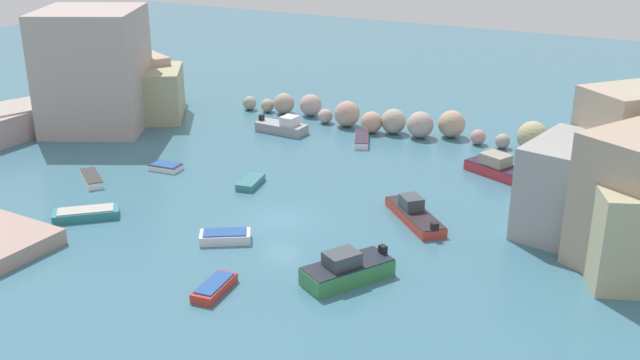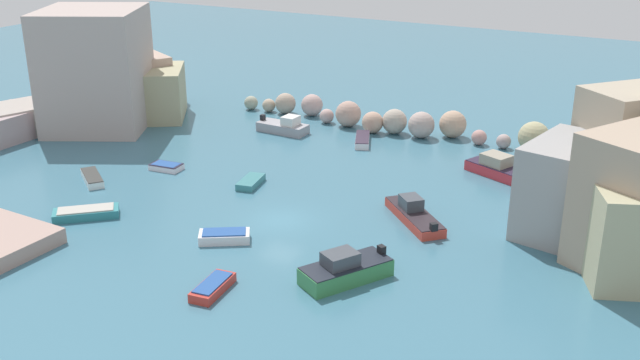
{
  "view_description": "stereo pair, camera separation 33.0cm",
  "coord_description": "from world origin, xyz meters",
  "px_view_note": "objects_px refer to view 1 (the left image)",
  "views": [
    {
      "loc": [
        23.32,
        -37.77,
        20.01
      ],
      "look_at": [
        0.0,
        5.47,
        1.0
      ],
      "focal_mm": 41.31,
      "sensor_mm": 36.0,
      "label": 1
    },
    {
      "loc": [
        23.61,
        -37.61,
        20.01
      ],
      "look_at": [
        0.0,
        5.47,
        1.0
      ],
      "focal_mm": 41.31,
      "sensor_mm": 36.0,
      "label": 2
    }
  ],
  "objects_px": {
    "moored_boat_1": "(166,167)",
    "moored_boat_10": "(535,212)",
    "moored_boat_0": "(283,127)",
    "moored_boat_7": "(414,214)",
    "moored_boat_11": "(214,287)",
    "moored_boat_2": "(92,178)",
    "moored_boat_6": "(362,140)",
    "moored_boat_9": "(502,169)",
    "moored_boat_5": "(251,182)",
    "moored_boat_8": "(86,214)",
    "moored_boat_3": "(225,237)",
    "moored_boat_4": "(347,269)"
  },
  "relations": [
    {
      "from": "moored_boat_7",
      "to": "moored_boat_9",
      "type": "xyz_separation_m",
      "value": [
        2.86,
        10.74,
        0.13
      ]
    },
    {
      "from": "moored_boat_10",
      "to": "moored_boat_11",
      "type": "distance_m",
      "value": 22.59
    },
    {
      "from": "moored_boat_0",
      "to": "moored_boat_8",
      "type": "height_order",
      "value": "moored_boat_0"
    },
    {
      "from": "moored_boat_5",
      "to": "moored_boat_6",
      "type": "relative_size",
      "value": 0.75
    },
    {
      "from": "moored_boat_4",
      "to": "moored_boat_2",
      "type": "bearing_deg",
      "value": -71.47
    },
    {
      "from": "moored_boat_6",
      "to": "moored_boat_10",
      "type": "relative_size",
      "value": 1.36
    },
    {
      "from": "moored_boat_2",
      "to": "moored_boat_6",
      "type": "relative_size",
      "value": 0.9
    },
    {
      "from": "moored_boat_8",
      "to": "moored_boat_10",
      "type": "bearing_deg",
      "value": 166.69
    },
    {
      "from": "moored_boat_1",
      "to": "moored_boat_6",
      "type": "height_order",
      "value": "moored_boat_6"
    },
    {
      "from": "moored_boat_11",
      "to": "moored_boat_7",
      "type": "bearing_deg",
      "value": 149.85
    },
    {
      "from": "moored_boat_0",
      "to": "moored_boat_7",
      "type": "relative_size",
      "value": 0.84
    },
    {
      "from": "moored_boat_0",
      "to": "moored_boat_6",
      "type": "height_order",
      "value": "moored_boat_0"
    },
    {
      "from": "moored_boat_7",
      "to": "moored_boat_3",
      "type": "bearing_deg",
      "value": 87.25
    },
    {
      "from": "moored_boat_1",
      "to": "moored_boat_5",
      "type": "distance_m",
      "value": 7.67
    },
    {
      "from": "moored_boat_1",
      "to": "moored_boat_10",
      "type": "relative_size",
      "value": 0.87
    },
    {
      "from": "moored_boat_8",
      "to": "moored_boat_2",
      "type": "bearing_deg",
      "value": -90.93
    },
    {
      "from": "moored_boat_7",
      "to": "moored_boat_11",
      "type": "height_order",
      "value": "moored_boat_7"
    },
    {
      "from": "moored_boat_2",
      "to": "moored_boat_11",
      "type": "xyz_separation_m",
      "value": [
        17.82,
        -9.03,
        0.01
      ]
    },
    {
      "from": "moored_boat_3",
      "to": "moored_boat_0",
      "type": "bearing_deg",
      "value": 79.18
    },
    {
      "from": "moored_boat_1",
      "to": "moored_boat_8",
      "type": "distance_m",
      "value": 9.83
    },
    {
      "from": "moored_boat_8",
      "to": "moored_boat_9",
      "type": "xyz_separation_m",
      "value": [
        22.19,
        20.75,
        0.28
      ]
    },
    {
      "from": "moored_boat_10",
      "to": "moored_boat_2",
      "type": "bearing_deg",
      "value": 158.16
    },
    {
      "from": "moored_boat_0",
      "to": "moored_boat_8",
      "type": "relative_size",
      "value": 1.12
    },
    {
      "from": "moored_boat_10",
      "to": "moored_boat_0",
      "type": "bearing_deg",
      "value": 123.12
    },
    {
      "from": "moored_boat_8",
      "to": "moored_boat_10",
      "type": "relative_size",
      "value": 1.4
    },
    {
      "from": "moored_boat_1",
      "to": "moored_boat_5",
      "type": "xyz_separation_m",
      "value": [
        7.66,
        0.39,
        -0.0
      ]
    },
    {
      "from": "moored_boat_0",
      "to": "moored_boat_11",
      "type": "distance_m",
      "value": 28.81
    },
    {
      "from": "moored_boat_0",
      "to": "moored_boat_10",
      "type": "bearing_deg",
      "value": -16.03
    },
    {
      "from": "moored_boat_0",
      "to": "moored_boat_7",
      "type": "distance_m",
      "value": 21.52
    },
    {
      "from": "moored_boat_5",
      "to": "moored_boat_6",
      "type": "bearing_deg",
      "value": 155.38
    },
    {
      "from": "moored_boat_5",
      "to": "moored_boat_8",
      "type": "height_order",
      "value": "moored_boat_8"
    },
    {
      "from": "moored_boat_0",
      "to": "moored_boat_11",
      "type": "height_order",
      "value": "moored_boat_0"
    },
    {
      "from": "moored_boat_3",
      "to": "moored_boat_8",
      "type": "relative_size",
      "value": 0.81
    },
    {
      "from": "moored_boat_7",
      "to": "moored_boat_9",
      "type": "bearing_deg",
      "value": -60.8
    },
    {
      "from": "moored_boat_6",
      "to": "moored_boat_11",
      "type": "bearing_deg",
      "value": -15.46
    },
    {
      "from": "moored_boat_1",
      "to": "moored_boat_11",
      "type": "relative_size",
      "value": 0.8
    },
    {
      "from": "moored_boat_3",
      "to": "moored_boat_2",
      "type": "bearing_deg",
      "value": 133.43
    },
    {
      "from": "moored_boat_1",
      "to": "moored_boat_7",
      "type": "distance_m",
      "value": 20.62
    },
    {
      "from": "moored_boat_2",
      "to": "moored_boat_10",
      "type": "distance_m",
      "value": 32.11
    },
    {
      "from": "moored_boat_5",
      "to": "moored_boat_7",
      "type": "relative_size",
      "value": 0.55
    },
    {
      "from": "moored_boat_5",
      "to": "moored_boat_7",
      "type": "xyz_separation_m",
      "value": [
        12.96,
        -0.12,
        0.22
      ]
    },
    {
      "from": "moored_boat_1",
      "to": "moored_boat_8",
      "type": "bearing_deg",
      "value": 91.56
    },
    {
      "from": "moored_boat_0",
      "to": "moored_boat_4",
      "type": "height_order",
      "value": "moored_boat_4"
    },
    {
      "from": "moored_boat_11",
      "to": "moored_boat_9",
      "type": "bearing_deg",
      "value": 153.38
    },
    {
      "from": "moored_boat_1",
      "to": "moored_boat_0",
      "type": "bearing_deg",
      "value": -109.47
    },
    {
      "from": "moored_boat_2",
      "to": "moored_boat_6",
      "type": "distance_m",
      "value": 22.7
    },
    {
      "from": "moored_boat_7",
      "to": "moored_boat_0",
      "type": "bearing_deg",
      "value": 8.88
    },
    {
      "from": "moored_boat_6",
      "to": "moored_boat_0",
      "type": "bearing_deg",
      "value": -108.93
    },
    {
      "from": "moored_boat_2",
      "to": "moored_boat_6",
      "type": "bearing_deg",
      "value": 88.2
    },
    {
      "from": "moored_boat_1",
      "to": "moored_boat_8",
      "type": "relative_size",
      "value": 0.62
    }
  ]
}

